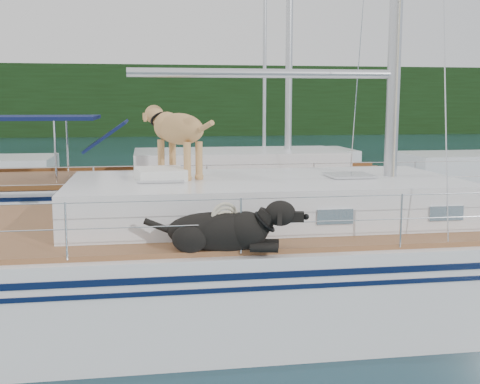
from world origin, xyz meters
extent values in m
plane|color=black|center=(0.00, 0.00, 0.00)|extent=(120.00, 120.00, 0.00)
cube|color=black|center=(0.00, 45.00, 3.00)|extent=(90.00, 3.00, 6.00)
cube|color=#595147|center=(0.00, 46.20, 0.60)|extent=(92.00, 1.00, 1.20)
cube|color=white|center=(0.00, 0.00, 0.50)|extent=(12.00, 3.80, 1.40)
cube|color=brown|center=(0.00, 0.00, 1.23)|extent=(11.52, 3.50, 0.06)
cube|color=white|center=(0.80, 0.00, 1.54)|extent=(5.20, 2.50, 0.55)
cylinder|color=silver|center=(0.80, 0.00, 3.21)|extent=(3.60, 0.12, 0.12)
cylinder|color=silver|center=(0.00, -1.75, 1.82)|extent=(10.56, 0.01, 0.01)
cylinder|color=silver|center=(0.00, 1.75, 1.82)|extent=(10.56, 0.01, 0.01)
cube|color=blue|center=(-0.47, 1.19, 1.29)|extent=(0.80, 0.60, 0.06)
cube|color=silver|center=(-0.59, 0.02, 1.89)|extent=(0.70, 0.61, 0.16)
torus|color=beige|center=(0.04, -1.68, 1.62)|extent=(0.42, 0.22, 0.40)
cube|color=white|center=(0.17, 5.97, 0.45)|extent=(11.00, 3.50, 1.30)
cube|color=brown|center=(0.17, 5.97, 1.10)|extent=(10.56, 3.29, 0.06)
cube|color=white|center=(1.37, 5.97, 1.45)|extent=(4.80, 2.30, 0.55)
cube|color=#111848|center=(-3.03, 5.97, 2.50)|extent=(2.40, 2.30, 0.08)
cube|color=white|center=(4.00, 16.00, 0.40)|extent=(7.20, 3.00, 1.10)
cylinder|color=silver|center=(4.00, 16.00, 6.00)|extent=(0.14, 0.14, 11.00)
camera|label=1|loc=(-0.79, -7.93, 2.82)|focal=45.00mm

